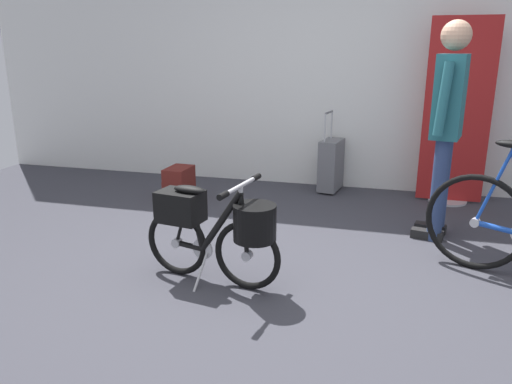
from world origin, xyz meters
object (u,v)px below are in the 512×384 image
at_px(floor_banner_stand, 456,122).
at_px(backpack_on_floor, 179,183).
at_px(folding_bike_foreground, 217,227).
at_px(visitor_near_wall, 447,119).
at_px(rolling_suitcase, 331,165).

xyz_separation_m(floor_banner_stand, backpack_on_floor, (-2.59, -0.56, -0.62)).
bearing_deg(backpack_on_floor, folding_bike_foreground, -59.11).
xyz_separation_m(folding_bike_foreground, visitor_near_wall, (1.40, 1.21, 0.56)).
relative_size(floor_banner_stand, visitor_near_wall, 1.05).
xyz_separation_m(rolling_suitcase, backpack_on_floor, (-1.43, -0.64, -0.13)).
bearing_deg(floor_banner_stand, rolling_suitcase, 175.98).
bearing_deg(visitor_near_wall, backpack_on_floor, 169.21).
distance_m(visitor_near_wall, backpack_on_floor, 2.56).
distance_m(floor_banner_stand, rolling_suitcase, 1.26).
height_order(rolling_suitcase, backpack_on_floor, rolling_suitcase).
distance_m(rolling_suitcase, backpack_on_floor, 1.57).
distance_m(floor_banner_stand, folding_bike_foreground, 2.76).
bearing_deg(visitor_near_wall, rolling_suitcase, 131.36).
xyz_separation_m(floor_banner_stand, rolling_suitcase, (-1.16, 0.08, -0.49)).
bearing_deg(rolling_suitcase, backpack_on_floor, -155.95).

